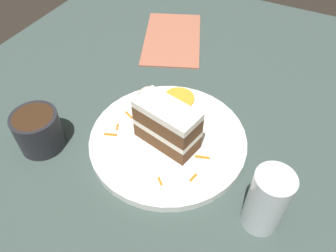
# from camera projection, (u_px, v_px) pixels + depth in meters

# --- Properties ---
(ground_plane) EXTENTS (6.00, 6.00, 0.00)m
(ground_plane) POSITION_uv_depth(u_px,v_px,m) (156.00, 142.00, 0.70)
(ground_plane) COLOR black
(ground_plane) RESTS_ON ground
(dining_table) EXTENTS (1.32, 1.06, 0.04)m
(dining_table) POSITION_uv_depth(u_px,v_px,m) (155.00, 137.00, 0.69)
(dining_table) COLOR #384742
(dining_table) RESTS_ON ground
(plate) EXTENTS (0.31, 0.31, 0.02)m
(plate) POSITION_uv_depth(u_px,v_px,m) (168.00, 140.00, 0.65)
(plate) COLOR white
(plate) RESTS_ON dining_table
(cake_slice) EXTENTS (0.08, 0.13, 0.09)m
(cake_slice) POSITION_uv_depth(u_px,v_px,m) (167.00, 125.00, 0.60)
(cake_slice) COLOR brown
(cake_slice) RESTS_ON plate
(cream_dollop) EXTENTS (0.05, 0.04, 0.04)m
(cream_dollop) POSITION_uv_depth(u_px,v_px,m) (148.00, 97.00, 0.69)
(cream_dollop) COLOR silver
(cream_dollop) RESTS_ON plate
(orange_garnish) EXTENTS (0.07, 0.07, 0.00)m
(orange_garnish) POSITION_uv_depth(u_px,v_px,m) (179.00, 98.00, 0.72)
(orange_garnish) COLOR orange
(orange_garnish) RESTS_ON plate
(carrot_shreds_scatter) EXTENTS (0.17, 0.21, 0.00)m
(carrot_shreds_scatter) POSITION_uv_depth(u_px,v_px,m) (159.00, 139.00, 0.64)
(carrot_shreds_scatter) COLOR orange
(carrot_shreds_scatter) RESTS_ON plate
(drinking_glass) EXTENTS (0.06, 0.06, 0.12)m
(drinking_glass) POSITION_uv_depth(u_px,v_px,m) (266.00, 204.00, 0.50)
(drinking_glass) COLOR silver
(drinking_glass) RESTS_ON dining_table
(coffee_mug) EXTENTS (0.09, 0.09, 0.08)m
(coffee_mug) POSITION_uv_depth(u_px,v_px,m) (38.00, 130.00, 0.62)
(coffee_mug) COLOR #232328
(coffee_mug) RESTS_ON dining_table
(menu_card) EXTENTS (0.30, 0.24, 0.00)m
(menu_card) POSITION_uv_depth(u_px,v_px,m) (172.00, 38.00, 0.91)
(menu_card) COLOR #B2664C
(menu_card) RESTS_ON dining_table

